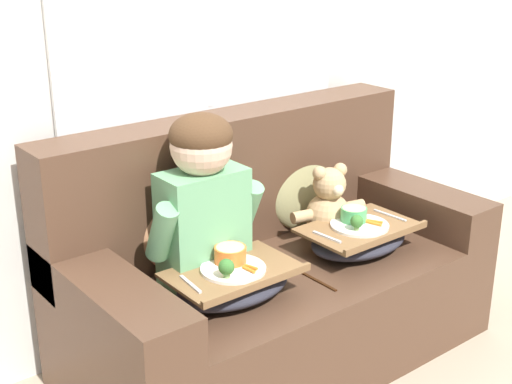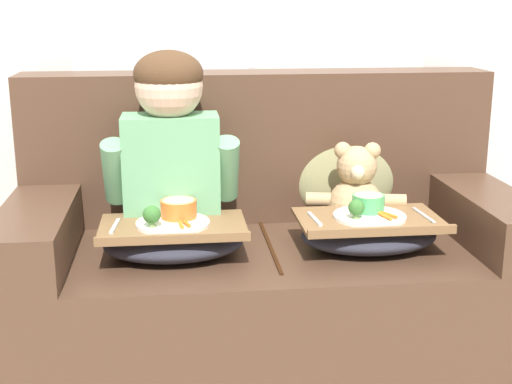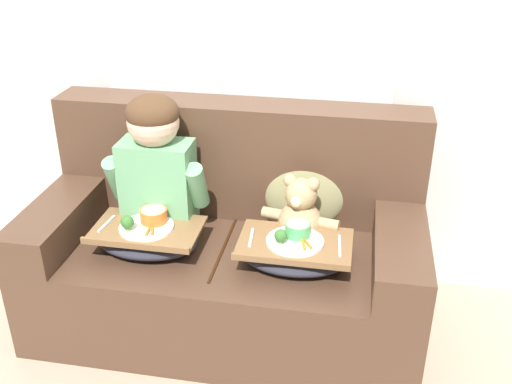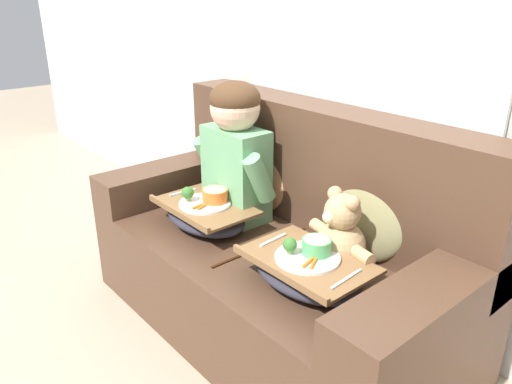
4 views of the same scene
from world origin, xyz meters
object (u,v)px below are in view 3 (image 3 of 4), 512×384
child_figure (156,159)px  lap_tray_teddy (295,252)px  lap_tray_child (148,237)px  teddy_bear (300,215)px  throw_pillow_behind_teddy (305,188)px  throw_pillow_behind_child (170,177)px  couch (230,250)px

child_figure → lap_tray_teddy: size_ratio=1.37×
child_figure → lap_tray_child: (0.00, -0.18, -0.29)m
lap_tray_teddy → teddy_bear: bearing=90.2°
throw_pillow_behind_teddy → lap_tray_teddy: bearing=-90.0°
teddy_bear → lap_tray_child: (-0.65, -0.18, -0.08)m
child_figure → lap_tray_teddy: (0.65, -0.18, -0.30)m
lap_tray_child → lap_tray_teddy: (0.65, -0.00, -0.00)m
throw_pillow_behind_teddy → lap_tray_teddy: size_ratio=0.87×
lap_tray_teddy → throw_pillow_behind_child: bearing=151.3°
throw_pillow_behind_teddy → teddy_bear: 0.18m
child_figure → lap_tray_teddy: bearing=-15.8°
throw_pillow_behind_teddy → lap_tray_child: 0.75m
throw_pillow_behind_teddy → child_figure: size_ratio=0.64×
couch → lap_tray_child: (-0.32, -0.19, 0.15)m
lap_tray_teddy → throw_pillow_behind_teddy: bearing=90.0°
throw_pillow_behind_child → lap_tray_child: (0.00, -0.35, -0.13)m
lap_tray_teddy → couch: bearing=149.7°
throw_pillow_behind_child → teddy_bear: (0.65, -0.18, -0.05)m
throw_pillow_behind_teddy → couch: bearing=-153.0°
throw_pillow_behind_child → lap_tray_teddy: size_ratio=0.87×
throw_pillow_behind_child → teddy_bear: throw_pillow_behind_child is taller
throw_pillow_behind_child → child_figure: (-0.00, -0.17, 0.17)m
couch → teddy_bear: size_ratio=4.87×
teddy_bear → lap_tray_teddy: bearing=-89.8°
couch → throw_pillow_behind_teddy: couch is taller
throw_pillow_behind_child → throw_pillow_behind_teddy: 0.65m
child_figure → lap_tray_teddy: 0.74m
couch → throw_pillow_behind_teddy: 0.46m
couch → lap_tray_teddy: size_ratio=3.65×
couch → teddy_bear: (0.32, -0.01, 0.22)m
teddy_bear → lap_tray_teddy: size_ratio=0.75×
teddy_bear → lap_tray_child: size_ratio=0.76×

